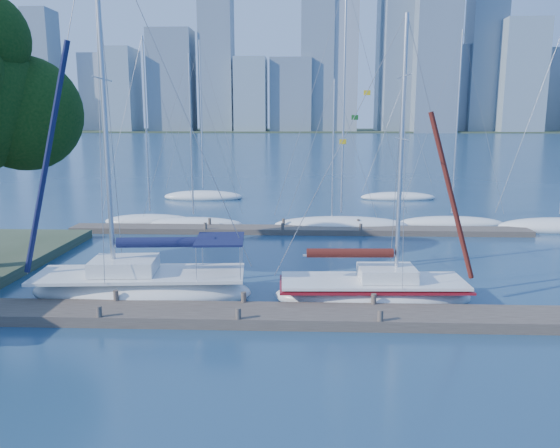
{
  "coord_description": "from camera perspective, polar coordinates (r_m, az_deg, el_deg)",
  "views": [
    {
      "loc": [
        2.22,
        -19.16,
        7.37
      ],
      "look_at": [
        1.28,
        4.0,
        2.89
      ],
      "focal_mm": 35.0,
      "sensor_mm": 36.0,
      "label": 1
    }
  ],
  "objects": [
    {
      "name": "bg_boat_6",
      "position": [
        51.46,
        -8.0,
        2.92
      ],
      "size": [
        7.67,
        3.59,
        14.63
      ],
      "rotation": [
        0.0,
        0.0,
        -0.17
      ],
      "color": "white",
      "rests_on": "ground"
    },
    {
      "name": "sailboat_maroon",
      "position": [
        22.61,
        9.72,
        -5.8
      ],
      "size": [
        8.09,
        2.92,
        11.8
      ],
      "rotation": [
        0.0,
        0.0,
        0.04
      ],
      "color": "white",
      "rests_on": "ground"
    },
    {
      "name": "bg_boat_4",
      "position": [
        39.95,
        17.45,
        0.16
      ],
      "size": [
        7.41,
        2.38,
        13.45
      ],
      "rotation": [
        0.0,
        0.0,
        0.05
      ],
      "color": "white",
      "rests_on": "ground"
    },
    {
      "name": "sailboat_navy",
      "position": [
        23.42,
        -14.4,
        -4.67
      ],
      "size": [
        9.45,
        3.76,
        15.94
      ],
      "rotation": [
        0.0,
        0.0,
        0.08
      ],
      "color": "white",
      "rests_on": "ground"
    },
    {
      "name": "bg_boat_7",
      "position": [
        52.0,
        12.23,
        2.79
      ],
      "size": [
        7.18,
        3.37,
        10.69
      ],
      "rotation": [
        0.0,
        0.0,
        0.2
      ],
      "color": "white",
      "rests_on": "ground"
    },
    {
      "name": "bg_boat_3",
      "position": [
        37.44,
        6.41,
        -0.01
      ],
      "size": [
        9.38,
        3.6,
        16.35
      ],
      "rotation": [
        0.0,
        0.0,
        0.13
      ],
      "color": "white",
      "rests_on": "ground"
    },
    {
      "name": "near_dock",
      "position": [
        20.58,
        -4.07,
        -9.49
      ],
      "size": [
        26.0,
        2.0,
        0.4
      ],
      "primitive_type": "cube",
      "color": "#443A32",
      "rests_on": "ground"
    },
    {
      "name": "bg_boat_5",
      "position": [
        41.08,
        27.14,
        -0.16
      ],
      "size": [
        8.48,
        4.25,
        16.6
      ],
      "rotation": [
        0.0,
        0.0,
        -0.22
      ],
      "color": "white",
      "rests_on": "ground"
    },
    {
      "name": "ground",
      "position": [
        20.65,
        -4.07,
        -10.01
      ],
      "size": [
        700.0,
        700.0,
        0.0
      ],
      "primitive_type": "plane",
      "color": "navy",
      "rests_on": "ground"
    },
    {
      "name": "far_shore",
      "position": [
        339.25,
        1.96,
        9.68
      ],
      "size": [
        800.0,
        100.0,
        1.5
      ],
      "primitive_type": "cube",
      "color": "#38472D",
      "rests_on": "ground"
    },
    {
      "name": "bg_boat_2",
      "position": [
        37.58,
        5.44,
        -0.09
      ],
      "size": [
        6.11,
        1.93,
        10.23
      ],
      "rotation": [
        0.0,
        0.0,
        0.01
      ],
      "color": "white",
      "rests_on": "ground"
    },
    {
      "name": "bg_boat_0",
      "position": [
        39.77,
        -13.37,
        0.34
      ],
      "size": [
        6.85,
        4.67,
        13.16
      ],
      "rotation": [
        0.0,
        0.0,
        0.43
      ],
      "color": "white",
      "rests_on": "ground"
    },
    {
      "name": "bg_boat_1",
      "position": [
        38.46,
        -9.0,
        0.09
      ],
      "size": [
        7.06,
        2.98,
        11.92
      ],
      "rotation": [
        0.0,
        0.0,
        0.17
      ],
      "color": "white",
      "rests_on": "ground"
    },
    {
      "name": "skyline",
      "position": [
        311.36,
        6.18,
        16.1
      ],
      "size": [
        501.48,
        51.31,
        104.87
      ],
      "color": "#7F95A5",
      "rests_on": "ground"
    },
    {
      "name": "far_dock",
      "position": [
        35.89,
        1.92,
        -0.63
      ],
      "size": [
        30.0,
        1.8,
        0.36
      ],
      "primitive_type": "cube",
      "color": "#443A32",
      "rests_on": "ground"
    }
  ]
}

